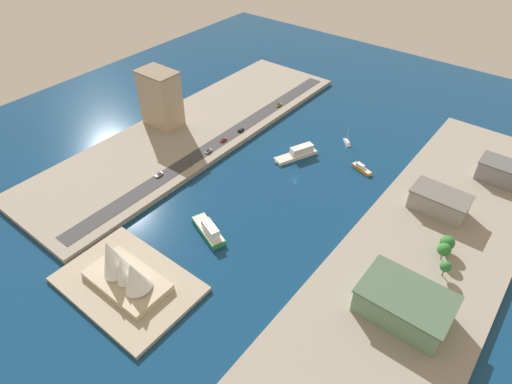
{
  "coord_description": "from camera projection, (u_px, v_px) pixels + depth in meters",
  "views": [
    {
      "loc": [
        -103.99,
        169.34,
        152.55
      ],
      "look_at": [
        6.72,
        28.33,
        4.91
      ],
      "focal_mm": 30.23,
      "sensor_mm": 36.0,
      "label": 1
    }
  ],
  "objects": [
    {
      "name": "ground_plane",
      "position": [
        295.0,
        179.0,
        249.36
      ],
      "size": [
        440.0,
        440.0,
        0.0
      ],
      "primitive_type": "plane",
      "color": "navy"
    },
    {
      "name": "quay_west",
      "position": [
        435.0,
        240.0,
        209.29
      ],
      "size": [
        70.0,
        240.0,
        3.03
      ],
      "primitive_type": "cube",
      "color": "gray",
      "rests_on": "ground_plane"
    },
    {
      "name": "quay_east",
      "position": [
        194.0,
        131.0,
        287.51
      ],
      "size": [
        70.0,
        240.0,
        3.03
      ],
      "primitive_type": "cube",
      "color": "gray",
      "rests_on": "ground_plane"
    },
    {
      "name": "peninsula_point",
      "position": [
        128.0,
        284.0,
        189.17
      ],
      "size": [
        61.07,
        41.64,
        2.0
      ],
      "primitive_type": "cube",
      "color": "#A89E89",
      "rests_on": "ground_plane"
    },
    {
      "name": "road_strip",
      "position": [
        220.0,
        141.0,
        275.01
      ],
      "size": [
        10.04,
        228.0,
        0.15
      ],
      "primitive_type": "cube",
      "color": "#38383D",
      "rests_on": "quay_east"
    },
    {
      "name": "ferry_green_doubledeck",
      "position": [
        209.0,
        230.0,
        213.06
      ],
      "size": [
        26.3,
        15.36,
        7.52
      ],
      "color": "#2D8C4C",
      "rests_on": "ground_plane"
    },
    {
      "name": "ferry_white_commuter",
      "position": [
        298.0,
        153.0,
        265.27
      ],
      "size": [
        17.37,
        28.51,
        6.6
      ],
      "color": "silver",
      "rests_on": "ground_plane"
    },
    {
      "name": "sailboat_small_white",
      "position": [
        347.0,
        142.0,
        277.67
      ],
      "size": [
        8.29,
        7.65,
        12.01
      ],
      "color": "white",
      "rests_on": "ground_plane"
    },
    {
      "name": "water_taxi_orange",
      "position": [
        362.0,
        169.0,
        254.58
      ],
      "size": [
        15.02,
        7.21,
        3.85
      ],
      "color": "orange",
      "rests_on": "ground_plane"
    },
    {
      "name": "apartment_midrise_tan",
      "position": [
        161.0,
        98.0,
        280.27
      ],
      "size": [
        25.6,
        17.3,
        37.02
      ],
      "color": "tan",
      "rests_on": "quay_east"
    },
    {
      "name": "terminal_long_green",
      "position": [
        404.0,
        304.0,
        171.11
      ],
      "size": [
        35.9,
        24.22,
        12.82
      ],
      "color": "slate",
      "rests_on": "quay_west"
    },
    {
      "name": "carpark_squat_concrete",
      "position": [
        439.0,
        202.0,
        220.32
      ],
      "size": [
        28.55,
        16.23,
        11.29
      ],
      "color": "gray",
      "rests_on": "quay_west"
    },
    {
      "name": "warehouse_low_gray",
      "position": [
        504.0,
        173.0,
        239.32
      ],
      "size": [
        26.93,
        15.25,
        11.35
      ],
      "color": "gray",
      "rests_on": "quay_west"
    },
    {
      "name": "sedan_silver",
      "position": [
        208.0,
        151.0,
        264.3
      ],
      "size": [
        2.01,
        4.93,
        1.64
      ],
      "color": "black",
      "rests_on": "road_strip"
    },
    {
      "name": "van_white",
      "position": [
        159.0,
        174.0,
        245.95
      ],
      "size": [
        1.95,
        4.93,
        1.52
      ],
      "color": "black",
      "rests_on": "road_strip"
    },
    {
      "name": "pickup_red",
      "position": [
        223.0,
        140.0,
        274.29
      ],
      "size": [
        1.83,
        5.0,
        1.52
      ],
      "color": "black",
      "rests_on": "road_strip"
    },
    {
      "name": "taxi_yellow_cab",
      "position": [
        278.0,
        105.0,
        310.34
      ],
      "size": [
        2.02,
        4.92,
        1.69
      ],
      "color": "black",
      "rests_on": "road_strip"
    },
    {
      "name": "suv_black",
      "position": [
        241.0,
        130.0,
        283.4
      ],
      "size": [
        1.94,
        4.82,
        1.47
      ],
      "color": "black",
      "rests_on": "road_strip"
    },
    {
      "name": "traffic_light_waterfront",
      "position": [
        190.0,
        162.0,
        249.42
      ],
      "size": [
        0.36,
        0.36,
        6.5
      ],
      "color": "black",
      "rests_on": "quay_east"
    },
    {
      "name": "opera_landmark",
      "position": [
        123.0,
        271.0,
        184.01
      ],
      "size": [
        37.73,
        20.73,
        20.67
      ],
      "color": "#BCAD93",
      "rests_on": "peninsula_point"
    },
    {
      "name": "park_tree_cluster",
      "position": [
        446.0,
        249.0,
        194.61
      ],
      "size": [
        10.25,
        21.24,
        9.26
      ],
      "color": "brown",
      "rests_on": "quay_west"
    }
  ]
}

